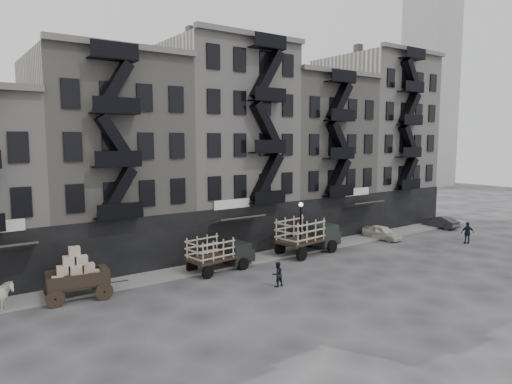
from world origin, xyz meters
TOP-DOWN VIEW (x-y plane):
  - ground at (0.00, 0.00)m, footprint 140.00×140.00m
  - sidewalk at (0.00, 3.75)m, footprint 55.00×2.50m
  - building_midwest at (-10.00, 9.83)m, footprint 10.00×11.35m
  - building_center at (-0.00, 9.82)m, footprint 10.00×11.35m
  - building_mideast at (10.00, 9.83)m, footprint 10.00×11.35m
  - building_east at (20.00, 9.82)m, footprint 10.00×11.35m
  - lamp_post at (3.00, 2.60)m, footprint 0.36×0.36m
  - distant_tower at (60.00, 30.00)m, footprint 8.00×8.00m
  - wagon at (-14.28, 2.45)m, footprint 3.84×2.40m
  - stake_truck_west at (-4.48, 2.62)m, footprint 5.17×2.53m
  - stake_truck_east at (3.87, 2.62)m, footprint 6.25×3.14m
  - car_east at (13.00, 2.60)m, footprint 1.89×3.93m
  - car_far at (22.36, 2.60)m, footprint 1.47×3.81m
  - pedestrian_mid at (-3.32, -2.46)m, footprint 0.77×0.60m
  - policeman at (17.76, -2.97)m, footprint 1.18×1.08m

SIDE VIEW (x-z plane):
  - ground at x=0.00m, z-range 0.00..0.00m
  - sidewalk at x=0.00m, z-range 0.00..0.15m
  - car_far at x=22.36m, z-range 0.00..1.24m
  - car_east at x=13.00m, z-range 0.00..1.29m
  - pedestrian_mid at x=-3.32m, z-range 0.00..1.58m
  - policeman at x=17.76m, z-range 0.00..1.94m
  - stake_truck_west at x=-4.48m, z-range 0.18..2.69m
  - stake_truck_east at x=3.87m, z-range 0.21..3.24m
  - wagon at x=-14.28m, z-range 0.22..3.28m
  - lamp_post at x=3.00m, z-range 0.64..4.92m
  - building_midwest at x=-10.00m, z-range -0.60..15.60m
  - building_mideast at x=10.00m, z-range -0.60..15.60m
  - building_center at x=0.00m, z-range -0.60..17.60m
  - building_east at x=20.00m, z-range -0.60..18.60m
  - distant_tower at x=60.00m, z-range 0.76..66.76m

